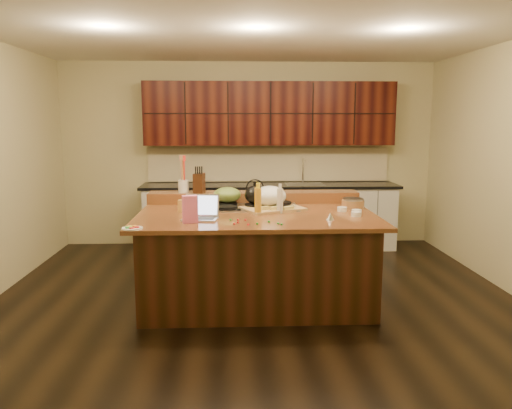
{
  "coord_description": "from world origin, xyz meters",
  "views": [
    {
      "loc": [
        -0.23,
        -4.99,
        1.85
      ],
      "look_at": [
        0.0,
        0.05,
        1.0
      ],
      "focal_mm": 35.0,
      "sensor_mm": 36.0,
      "label": 1
    }
  ],
  "objects": [
    {
      "name": "gumdrop_7",
      "position": [
        -0.26,
        -0.39,
        0.93
      ],
      "size": [
        0.02,
        0.02,
        0.02
      ],
      "primitive_type": "ellipsoid",
      "color": "#198C26",
      "rests_on": "island"
    },
    {
      "name": "gumdrop_8",
      "position": [
        -0.22,
        -0.56,
        0.93
      ],
      "size": [
        0.02,
        0.02,
        0.02
      ],
      "primitive_type": "ellipsoid",
      "color": "red",
      "rests_on": "island"
    },
    {
      "name": "ramekin_b",
      "position": [
        0.98,
        -0.22,
        0.94
      ],
      "size": [
        0.1,
        0.1,
        0.04
      ],
      "primitive_type": "cylinder",
      "rotation": [
        0.0,
        0.0,
        -0.02
      ],
      "color": "white",
      "rests_on": "island"
    },
    {
      "name": "gumdrop_0",
      "position": [
        -0.19,
        -0.51,
        0.93
      ],
      "size": [
        0.02,
        0.02,
        0.02
      ],
      "primitive_type": "ellipsoid",
      "color": "red",
      "rests_on": "island"
    },
    {
      "name": "back_counter",
      "position": [
        0.3,
        2.23,
        0.98
      ],
      "size": [
        3.7,
        0.66,
        2.4
      ],
      "color": "silver",
      "rests_on": "ground"
    },
    {
      "name": "island",
      "position": [
        0.0,
        0.0,
        0.46
      ],
      "size": [
        2.4,
        1.6,
        0.92
      ],
      "color": "black",
      "rests_on": "ground"
    },
    {
      "name": "utensil_crock",
      "position": [
        -0.8,
        0.7,
        1.11
      ],
      "size": [
        0.15,
        0.15,
        0.14
      ],
      "primitive_type": "cylinder",
      "rotation": [
        0.0,
        0.0,
        -0.27
      ],
      "color": "white",
      "rests_on": "back_ledge"
    },
    {
      "name": "gumdrop_5",
      "position": [
        -0.02,
        -0.58,
        0.93
      ],
      "size": [
        0.02,
        0.02,
        0.02
      ],
      "primitive_type": "ellipsoid",
      "color": "#198C26",
      "rests_on": "island"
    },
    {
      "name": "cooktop",
      "position": [
        0.0,
        0.3,
        0.94
      ],
      "size": [
        0.92,
        0.52,
        0.05
      ],
      "color": "gray",
      "rests_on": "island"
    },
    {
      "name": "kitchen_timer",
      "position": [
        0.68,
        -0.39,
        0.96
      ],
      "size": [
        0.09,
        0.09,
        0.07
      ],
      "primitive_type": "cone",
      "rotation": [
        0.0,
        0.0,
        -0.09
      ],
      "color": "silver",
      "rests_on": "island"
    },
    {
      "name": "gumdrop_4",
      "position": [
        -0.1,
        -0.61,
        0.93
      ],
      "size": [
        0.02,
        0.02,
        0.02
      ],
      "primitive_type": "ellipsoid",
      "color": "red",
      "rests_on": "island"
    },
    {
      "name": "gumdrop_9",
      "position": [
        0.2,
        -0.62,
        0.93
      ],
      "size": [
        0.02,
        0.02,
        0.02
      ],
      "primitive_type": "ellipsoid",
      "color": "#198C26",
      "rests_on": "island"
    },
    {
      "name": "pink_bag",
      "position": [
        -0.63,
        -0.46,
        1.05
      ],
      "size": [
        0.15,
        0.11,
        0.25
      ],
      "primitive_type": "cube",
      "rotation": [
        0.0,
        0.0,
        0.28
      ],
      "color": "pink",
      "rests_on": "island"
    },
    {
      "name": "gumdrop_6",
      "position": [
        -0.19,
        -0.38,
        0.93
      ],
      "size": [
        0.02,
        0.02,
        0.02
      ],
      "primitive_type": "ellipsoid",
      "color": "red",
      "rests_on": "island"
    },
    {
      "name": "ramekin_a",
      "position": [
        1.01,
        -0.1,
        0.94
      ],
      "size": [
        0.13,
        0.13,
        0.04
      ],
      "primitive_type": "cylinder",
      "rotation": [
        0.0,
        0.0,
        0.36
      ],
      "color": "white",
      "rests_on": "island"
    },
    {
      "name": "vinegar_bottle",
      "position": [
        0.24,
        -0.01,
        1.04
      ],
      "size": [
        0.08,
        0.08,
        0.25
      ],
      "primitive_type": "cylinder",
      "rotation": [
        0.0,
        0.0,
        -0.4
      ],
      "color": "silver",
      "rests_on": "island"
    },
    {
      "name": "gumdrop_2",
      "position": [
        -0.12,
        -0.4,
        0.93
      ],
      "size": [
        0.02,
        0.02,
        0.02
      ],
      "primitive_type": "ellipsoid",
      "color": "red",
      "rests_on": "island"
    },
    {
      "name": "back_ledge",
      "position": [
        0.0,
        0.7,
        0.98
      ],
      "size": [
        2.4,
        0.3,
        0.12
      ],
      "primitive_type": "cube",
      "color": "black",
      "rests_on": "island"
    },
    {
      "name": "gumdrop_3",
      "position": [
        0.17,
        -0.58,
        0.93
      ],
      "size": [
        0.02,
        0.02,
        0.02
      ],
      "primitive_type": "ellipsoid",
      "color": "#198C26",
      "rests_on": "island"
    },
    {
      "name": "wooden_tray",
      "position": [
        0.16,
        0.24,
        1.03
      ],
      "size": [
        0.73,
        0.65,
        0.24
      ],
      "rotation": [
        0.0,
        0.0,
        0.43
      ],
      "color": "tan",
      "rests_on": "island"
    },
    {
      "name": "strainer_bowl",
      "position": [
        1.05,
        0.23,
        0.97
      ],
      "size": [
        0.26,
        0.26,
        0.09
      ],
      "primitive_type": "cylinder",
      "rotation": [
        0.0,
        0.0,
        -0.11
      ],
      "color": "#996B3F",
      "rests_on": "island"
    },
    {
      "name": "candy_plate",
      "position": [
        -1.11,
        -0.71,
        0.93
      ],
      "size": [
        0.24,
        0.24,
        0.01
      ],
      "primitive_type": "cylinder",
      "rotation": [
        0.0,
        0.0,
        0.4
      ],
      "color": "white",
      "rests_on": "island"
    },
    {
      "name": "green_bowl",
      "position": [
        -0.3,
        0.43,
        1.05
      ],
      "size": [
        0.37,
        0.37,
        0.17
      ],
      "primitive_type": "ellipsoid",
      "rotation": [
        0.0,
        0.0,
        0.24
      ],
      "color": "#5B762F",
      "rests_on": "cooktop"
    },
    {
      "name": "ramekin_c",
      "position": [
        0.9,
        0.06,
        0.94
      ],
      "size": [
        0.11,
        0.11,
        0.04
      ],
      "primitive_type": "cylinder",
      "rotation": [
        0.0,
        0.0,
        -0.16
      ],
      "color": "white",
      "rests_on": "island"
    },
    {
      "name": "gumdrop_1",
      "position": [
        0.1,
        -0.49,
        0.93
      ],
      "size": [
        0.02,
        0.02,
        0.02
      ],
      "primitive_type": "ellipsoid",
      "color": "#198C26",
      "rests_on": "island"
    },
    {
      "name": "package_box",
      "position": [
        -0.76,
        0.1,
        0.98
      ],
      "size": [
        0.09,
        0.07,
        0.12
      ],
      "primitive_type": "cube",
      "rotation": [
        0.0,
        0.0,
        -0.1
      ],
      "color": "gold",
      "rests_on": "island"
    },
    {
      "name": "room",
      "position": [
        0.0,
        0.0,
        1.35
      ],
      "size": [
        5.52,
        5.02,
        2.72
      ],
      "color": "black",
      "rests_on": "ground"
    },
    {
      "name": "laptop",
      "position": [
        -0.54,
        -0.27,
        0.98
      ],
      "size": [
        0.36,
        0.3,
        0.23
      ],
      "rotation": [
        0.0,
        0.0,
        -0.15
      ],
      "color": "#B7B7BC",
      "rests_on": "island"
    },
    {
      "name": "knife_block",
      "position": [
        -0.62,
        0.7,
        1.15
      ],
      "size": [
        0.13,
        0.19,
        0.22
      ],
      "primitive_type": "cube",
      "rotation": [
        0.0,
        0.0,
        -0.16
      ],
      "color": "black",
      "rests_on": "back_ledge"
    },
    {
      "name": "kettle",
      "position": [
        0.0,
        0.3,
        1.06
      ],
      "size": [
        0.25,
        0.25,
        0.2
      ],
      "primitive_type": "ellipsoid",
      "rotation": [
        0.0,
        0.0,
        -0.12
      ],
      "color": "black",
      "rests_on": "cooktop"
    },
    {
      "name": "oil_bottle",
      "position": [
        0.01,
        -0.1,
        1.06
      ],
      "size": [
        0.09,
        0.09,
        0.27
      ],
      "primitive_type": "cylinder",
      "rotation": [
        0.0,
        0.0,
        -0.39
      ],
      "color": "gold",
      "rests_on": "island"
    }
  ]
}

